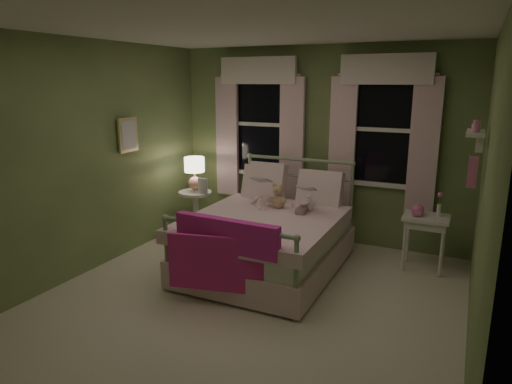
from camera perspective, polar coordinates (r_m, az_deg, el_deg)
The scene contains 18 objects.
room_shell at distance 4.29m, azimuth -0.94°, elevation 2.36°, with size 4.20×4.20×4.20m.
bed at distance 5.30m, azimuth 1.53°, elevation -5.77°, with size 1.58×2.04×1.18m.
pink_throw at distance 4.37m, azimuth -3.87°, elevation -6.90°, with size 1.10×0.29×0.71m.
child_left at distance 5.63m, azimuth 0.81°, elevation 1.73°, with size 0.30×0.19×0.81m, color #F7D1DD.
child_right at distance 5.43m, azimuth 6.18°, elevation 0.64°, with size 0.34×0.27×0.70m, color #F7D1DD.
book_left at distance 5.41m, azimuth -0.30°, elevation 1.10°, with size 0.20×0.27×0.03m, color beige.
book_right at distance 5.21m, azimuth 5.26°, elevation 0.06°, with size 0.20×0.27×0.02m, color beige.
teddy_bear at distance 5.42m, azimuth 2.79°, elevation -0.74°, with size 0.23×0.18×0.30m.
nightstand_left at distance 6.44m, azimuth -7.54°, elevation -1.93°, with size 0.46×0.46×0.65m.
table_lamp at distance 6.32m, azimuth -7.69°, elevation 2.75°, with size 0.27×0.27×0.45m.
book_nightstand at distance 6.26m, azimuth -7.24°, elevation -0.11°, with size 0.16×0.22×0.02m, color beige.
nightstand_right at distance 5.57m, azimuth 20.46°, elevation -3.80°, with size 0.50×0.40×0.64m.
pink_toy at distance 5.53m, azimuth 19.57°, elevation -2.14°, with size 0.14×0.19×0.14m.
bud_vase at distance 5.55m, azimuth 21.95°, elevation -1.43°, with size 0.06×0.06×0.28m.
window_left at distance 6.43m, azimuth 0.36°, elevation 9.08°, with size 1.34×0.13×1.96m.
window_right at distance 5.91m, azimuth 15.60°, elevation 8.16°, with size 1.34×0.13×1.96m.
wall_shelf at distance 4.51m, azimuth 25.63°, elevation 4.44°, with size 0.15×0.50×0.60m.
framed_picture at distance 5.84m, azimuth -15.69°, elevation 6.88°, with size 0.03×0.32×0.42m.
Camera 1 is at (1.88, -3.76, 2.15)m, focal length 32.00 mm.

